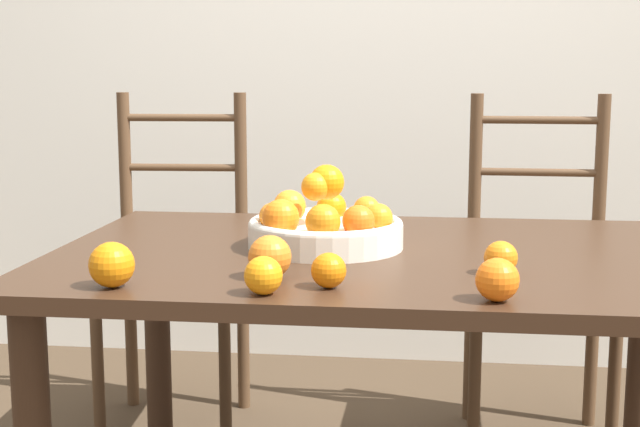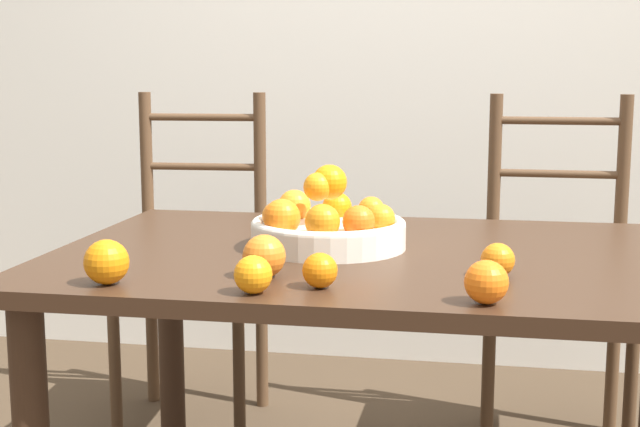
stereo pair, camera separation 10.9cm
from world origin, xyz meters
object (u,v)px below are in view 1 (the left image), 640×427
object	(u,v)px
orange_loose_1	(270,257)
orange_loose_4	(497,280)
fruit_bowl	(324,225)
orange_loose_5	(329,270)
orange_loose_3	(112,265)
orange_loose_0	(263,275)
chair_right	(538,282)
chair_left	(176,272)
orange_loose_2	(501,258)

from	to	relation	value
orange_loose_1	orange_loose_4	xyz separation A→B (m)	(0.42, -0.12, -0.00)
fruit_bowl	orange_loose_5	world-z (taller)	fruit_bowl
fruit_bowl	orange_loose_3	xyz separation A→B (m)	(-0.34, -0.41, -0.01)
orange_loose_0	orange_loose_5	xyz separation A→B (m)	(0.11, 0.06, -0.00)
orange_loose_0	orange_loose_1	xyz separation A→B (m)	(-0.01, 0.12, 0.01)
chair_right	chair_left	bearing A→B (deg)	-179.38
fruit_bowl	orange_loose_4	distance (m)	0.55
orange_loose_4	chair_right	xyz separation A→B (m)	(0.21, 1.15, -0.28)
orange_loose_2	chair_right	bearing A→B (deg)	78.58
orange_loose_1	orange_loose_5	xyz separation A→B (m)	(0.12, -0.06, -0.01)
orange_loose_1	chair_right	distance (m)	1.24
orange_loose_0	chair_left	bearing A→B (deg)	113.31
orange_loose_1	orange_loose_5	distance (m)	0.13
orange_loose_3	chair_right	xyz separation A→B (m)	(0.90, 1.14, -0.28)
orange_loose_1	orange_loose_4	distance (m)	0.43
chair_left	orange_loose_1	bearing A→B (deg)	-68.04
orange_loose_5	orange_loose_2	bearing A→B (deg)	24.99
orange_loose_5	chair_left	size ratio (longest dim) A/B	0.06
orange_loose_2	orange_loose_5	xyz separation A→B (m)	(-0.32, -0.15, -0.00)
orange_loose_2	orange_loose_0	bearing A→B (deg)	-153.77
orange_loose_3	orange_loose_4	world-z (taller)	orange_loose_3
chair_left	chair_right	distance (m)	1.12
orange_loose_3	orange_loose_5	world-z (taller)	orange_loose_3
fruit_bowl	orange_loose_3	world-z (taller)	fruit_bowl
orange_loose_3	orange_loose_4	size ratio (longest dim) A/B	1.11
fruit_bowl	orange_loose_1	distance (m)	0.31
fruit_bowl	orange_loose_2	bearing A→B (deg)	-30.08
fruit_bowl	orange_loose_3	distance (m)	0.53
orange_loose_0	chair_right	world-z (taller)	chair_right
orange_loose_0	chair_left	size ratio (longest dim) A/B	0.07
orange_loose_5	orange_loose_3	bearing A→B (deg)	-173.66
orange_loose_2	chair_left	size ratio (longest dim) A/B	0.06
orange_loose_1	orange_loose_0	bearing A→B (deg)	-85.09
chair_left	chair_right	size ratio (longest dim) A/B	1.00
orange_loose_1	chair_right	size ratio (longest dim) A/B	0.08
orange_loose_5	chair_left	xyz separation A→B (m)	(-0.61, 1.10, -0.27)
orange_loose_3	orange_loose_5	xyz separation A→B (m)	(0.39, 0.04, -0.01)
orange_loose_4	orange_loose_5	distance (m)	0.30
orange_loose_1	orange_loose_2	bearing A→B (deg)	11.23
orange_loose_2	orange_loose_3	distance (m)	0.74
orange_loose_2	chair_right	world-z (taller)	chair_right
orange_loose_3	chair_left	world-z (taller)	chair_left
orange_loose_1	chair_left	size ratio (longest dim) A/B	0.08
orange_loose_0	orange_loose_4	world-z (taller)	orange_loose_4
orange_loose_5	chair_right	distance (m)	1.24
orange_loose_4	chair_left	world-z (taller)	chair_left
fruit_bowl	chair_left	size ratio (longest dim) A/B	0.33
chair_left	orange_loose_0	bearing A→B (deg)	-70.00
orange_loose_1	chair_left	xyz separation A→B (m)	(-0.49, 1.03, -0.28)
orange_loose_3	chair_right	bearing A→B (deg)	51.65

